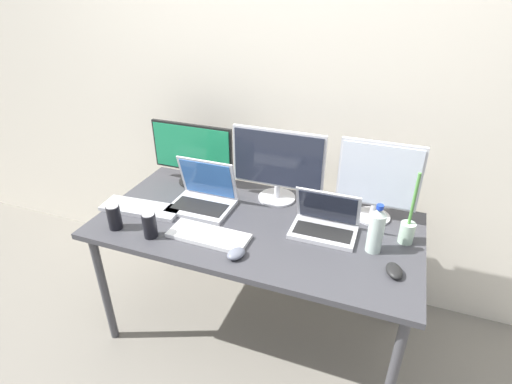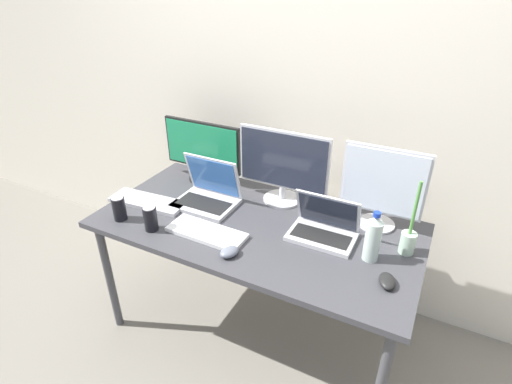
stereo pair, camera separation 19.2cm
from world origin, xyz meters
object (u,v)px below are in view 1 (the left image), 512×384
at_px(keyboard_main, 141,208).
at_px(keyboard_aux, 209,236).
at_px(soda_can_near_keyboard, 114,217).
at_px(laptop_silver, 204,196).
at_px(laptop_secondary, 325,222).
at_px(bamboo_vase, 407,230).
at_px(monitor_right, 378,180).
at_px(soda_can_by_laptop, 150,225).
at_px(mouse_by_laptop, 394,271).
at_px(work_desk, 256,233).
at_px(monitor_center, 278,164).
at_px(mouse_by_keyboard, 236,254).
at_px(monitor_left, 192,152).
at_px(water_bottle, 376,230).

relative_size(keyboard_main, keyboard_aux, 1.09).
xyz_separation_m(keyboard_main, soda_can_near_keyboard, (-0.02, -0.19, 0.05)).
height_order(laptop_silver, laptop_secondary, laptop_silver).
bearing_deg(laptop_secondary, laptop_silver, 178.86).
bearing_deg(laptop_silver, keyboard_aux, -59.13).
height_order(laptop_secondary, bamboo_vase, bamboo_vase).
height_order(monitor_right, soda_can_by_laptop, monitor_right).
height_order(laptop_secondary, mouse_by_laptop, laptop_secondary).
bearing_deg(work_desk, soda_can_by_laptop, -146.90).
height_order(work_desk, mouse_by_laptop, mouse_by_laptop).
relative_size(work_desk, monitor_center, 3.19).
distance_m(keyboard_aux, bamboo_vase, 0.93).
height_order(mouse_by_keyboard, bamboo_vase, bamboo_vase).
height_order(work_desk, monitor_left, monitor_left).
relative_size(keyboard_aux, soda_can_near_keyboard, 3.09).
height_order(mouse_by_laptop, soda_can_by_laptop, soda_can_by_laptop).
height_order(work_desk, keyboard_main, keyboard_main).
bearing_deg(monitor_left, soda_can_near_keyboard, -102.87).
distance_m(mouse_by_keyboard, soda_can_by_laptop, 0.45).
bearing_deg(laptop_secondary, keyboard_aux, -153.96).
bearing_deg(work_desk, mouse_by_keyboard, -87.46).
relative_size(work_desk, keyboard_aux, 4.13).
bearing_deg(keyboard_aux, monitor_center, 68.90).
bearing_deg(mouse_by_laptop, laptop_silver, 150.41).
xyz_separation_m(monitor_center, bamboo_vase, (0.69, -0.17, -0.15)).
bearing_deg(mouse_by_laptop, work_desk, 149.92).
distance_m(mouse_by_keyboard, soda_can_near_keyboard, 0.65).
bearing_deg(monitor_left, laptop_secondary, -15.92).
bearing_deg(water_bottle, soda_can_near_keyboard, -167.90).
height_order(monitor_center, keyboard_aux, monitor_center).
xyz_separation_m(monitor_right, keyboard_main, (-1.16, -0.35, -0.21)).
relative_size(keyboard_aux, mouse_by_laptop, 3.76).
bearing_deg(laptop_secondary, mouse_by_keyboard, -133.77).
bearing_deg(bamboo_vase, soda_can_by_laptop, -161.60).
xyz_separation_m(keyboard_aux, water_bottle, (0.74, 0.17, 0.10)).
height_order(monitor_left, monitor_center, monitor_center).
relative_size(keyboard_aux, bamboo_vase, 1.08).
bearing_deg(mouse_by_laptop, mouse_by_keyboard, 173.91).
xyz_separation_m(keyboard_aux, soda_can_by_laptop, (-0.26, -0.09, 0.05)).
distance_m(monitor_right, water_bottle, 0.30).
xyz_separation_m(work_desk, mouse_by_laptop, (0.67, -0.16, 0.08)).
height_order(monitor_right, water_bottle, monitor_right).
bearing_deg(laptop_silver, bamboo_vase, 1.80).
relative_size(keyboard_main, water_bottle, 1.78).
xyz_separation_m(mouse_by_laptop, water_bottle, (-0.10, 0.14, 0.09)).
relative_size(monitor_center, soda_can_near_keyboard, 4.00).
xyz_separation_m(laptop_silver, laptop_secondary, (0.66, -0.01, -0.01)).
height_order(laptop_silver, mouse_by_laptop, laptop_silver).
distance_m(mouse_by_keyboard, bamboo_vase, 0.80).
bearing_deg(soda_can_by_laptop, mouse_by_keyboard, -0.47).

